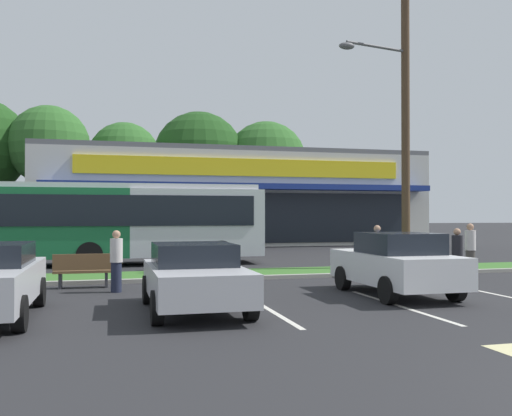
{
  "coord_description": "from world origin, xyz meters",
  "views": [
    {
      "loc": [
        -6.17,
        -4.33,
        2.02
      ],
      "look_at": [
        -0.35,
        18.1,
        2.3
      ],
      "focal_mm": 39.69,
      "sensor_mm": 36.0,
      "label": 1
    }
  ],
  "objects_px": {
    "utility_pole": "(403,108)",
    "car_1": "(194,276)",
    "bus_stop_bench": "(84,270)",
    "pedestrian_far": "(116,261)",
    "pedestrian_near_bench": "(377,251)",
    "pedestrian_mid": "(470,249)",
    "pedestrian_by_pole": "(457,254)",
    "car_2": "(7,241)",
    "city_bus": "(114,221)",
    "car_3": "(396,263)"
  },
  "relations": [
    {
      "from": "pedestrian_by_pole",
      "to": "car_2",
      "type": "bearing_deg",
      "value": -69.19
    },
    {
      "from": "car_3",
      "to": "city_bus",
      "type": "bearing_deg",
      "value": 32.46
    },
    {
      "from": "pedestrian_far",
      "to": "bus_stop_bench",
      "type": "bearing_deg",
      "value": -46.49
    },
    {
      "from": "car_2",
      "to": "pedestrian_by_pole",
      "type": "xyz_separation_m",
      "value": [
        15.04,
        -13.91,
        0.04
      ]
    },
    {
      "from": "car_2",
      "to": "pedestrian_near_bench",
      "type": "height_order",
      "value": "pedestrian_near_bench"
    },
    {
      "from": "pedestrian_near_bench",
      "to": "pedestrian_mid",
      "type": "distance_m",
      "value": 3.24
    },
    {
      "from": "car_1",
      "to": "bus_stop_bench",
      "type": "bearing_deg",
      "value": -151.52
    },
    {
      "from": "utility_pole",
      "to": "car_1",
      "type": "bearing_deg",
      "value": -142.25
    },
    {
      "from": "pedestrian_mid",
      "to": "pedestrian_far",
      "type": "xyz_separation_m",
      "value": [
        -11.46,
        -1.22,
        -0.06
      ]
    },
    {
      "from": "utility_pole",
      "to": "bus_stop_bench",
      "type": "relative_size",
      "value": 6.91
    },
    {
      "from": "bus_stop_bench",
      "to": "pedestrian_mid",
      "type": "height_order",
      "value": "pedestrian_mid"
    },
    {
      "from": "utility_pole",
      "to": "car_3",
      "type": "bearing_deg",
      "value": -120.69
    },
    {
      "from": "car_2",
      "to": "car_3",
      "type": "xyz_separation_m",
      "value": [
        11.69,
        -16.28,
        0.03
      ]
    },
    {
      "from": "utility_pole",
      "to": "bus_stop_bench",
      "type": "height_order",
      "value": "utility_pole"
    },
    {
      "from": "pedestrian_near_bench",
      "to": "pedestrian_far",
      "type": "distance_m",
      "value": 8.37
    },
    {
      "from": "city_bus",
      "to": "car_3",
      "type": "relative_size",
      "value": 2.92
    },
    {
      "from": "car_3",
      "to": "pedestrian_mid",
      "type": "distance_m",
      "value": 5.91
    },
    {
      "from": "utility_pole",
      "to": "car_2",
      "type": "xyz_separation_m",
      "value": [
        -15.01,
        10.68,
        -5.11
      ]
    },
    {
      "from": "city_bus",
      "to": "car_2",
      "type": "xyz_separation_m",
      "value": [
        -4.94,
        5.67,
        -1.0
      ]
    },
    {
      "from": "car_1",
      "to": "pedestrian_by_pole",
      "type": "distance_m",
      "value": 9.21
    },
    {
      "from": "car_1",
      "to": "car_2",
      "type": "height_order",
      "value": "car_2"
    },
    {
      "from": "utility_pole",
      "to": "pedestrian_far",
      "type": "height_order",
      "value": "utility_pole"
    },
    {
      "from": "city_bus",
      "to": "bus_stop_bench",
      "type": "bearing_deg",
      "value": -96.0
    },
    {
      "from": "car_2",
      "to": "car_3",
      "type": "bearing_deg",
      "value": 125.69
    },
    {
      "from": "car_3",
      "to": "pedestrian_near_bench",
      "type": "bearing_deg",
      "value": -20.39
    },
    {
      "from": "utility_pole",
      "to": "pedestrian_mid",
      "type": "relative_size",
      "value": 6.38
    },
    {
      "from": "bus_stop_bench",
      "to": "pedestrian_near_bench",
      "type": "relative_size",
      "value": 0.95
    },
    {
      "from": "bus_stop_bench",
      "to": "pedestrian_near_bench",
      "type": "xyz_separation_m",
      "value": [
        9.09,
        0.49,
        0.34
      ]
    },
    {
      "from": "car_2",
      "to": "pedestrian_by_pole",
      "type": "relative_size",
      "value": 2.81
    },
    {
      "from": "utility_pole",
      "to": "city_bus",
      "type": "bearing_deg",
      "value": 153.54
    },
    {
      "from": "car_1",
      "to": "car_2",
      "type": "relative_size",
      "value": 0.92
    },
    {
      "from": "pedestrian_near_bench",
      "to": "pedestrian_mid",
      "type": "height_order",
      "value": "pedestrian_mid"
    },
    {
      "from": "car_1",
      "to": "pedestrian_far",
      "type": "distance_m",
      "value": 3.73
    },
    {
      "from": "utility_pole",
      "to": "car_3",
      "type": "relative_size",
      "value": 2.69
    },
    {
      "from": "city_bus",
      "to": "car_2",
      "type": "relative_size",
      "value": 2.64
    },
    {
      "from": "bus_stop_bench",
      "to": "car_2",
      "type": "bearing_deg",
      "value": -72.46
    },
    {
      "from": "car_2",
      "to": "pedestrian_far",
      "type": "height_order",
      "value": "pedestrian_far"
    },
    {
      "from": "bus_stop_bench",
      "to": "pedestrian_far",
      "type": "xyz_separation_m",
      "value": [
        0.86,
        -1.05,
        0.31
      ]
    },
    {
      "from": "utility_pole",
      "to": "car_3",
      "type": "xyz_separation_m",
      "value": [
        -3.32,
        -5.6,
        -5.08
      ]
    },
    {
      "from": "pedestrian_near_bench",
      "to": "pedestrian_by_pole",
      "type": "xyz_separation_m",
      "value": [
        1.89,
        -1.56,
        -0.04
      ]
    },
    {
      "from": "utility_pole",
      "to": "car_2",
      "type": "relative_size",
      "value": 2.44
    },
    {
      "from": "car_1",
      "to": "pedestrian_mid",
      "type": "distance_m",
      "value": 10.93
    },
    {
      "from": "car_2",
      "to": "car_3",
      "type": "height_order",
      "value": "car_3"
    },
    {
      "from": "pedestrian_by_pole",
      "to": "pedestrian_mid",
      "type": "distance_m",
      "value": 1.82
    },
    {
      "from": "car_2",
      "to": "utility_pole",
      "type": "bearing_deg",
      "value": 144.57
    },
    {
      "from": "car_1",
      "to": "pedestrian_far",
      "type": "relative_size",
      "value": 2.59
    },
    {
      "from": "pedestrian_far",
      "to": "pedestrian_near_bench",
      "type": "bearing_deg",
      "value": -165.17
    },
    {
      "from": "utility_pole",
      "to": "bus_stop_bench",
      "type": "bearing_deg",
      "value": -168.84
    },
    {
      "from": "car_1",
      "to": "pedestrian_near_bench",
      "type": "distance_m",
      "value": 8.31
    },
    {
      "from": "pedestrian_far",
      "to": "utility_pole",
      "type": "bearing_deg",
      "value": -158.15
    }
  ]
}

